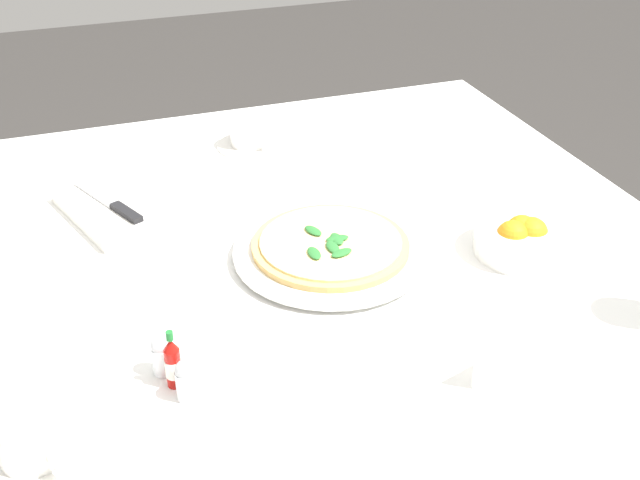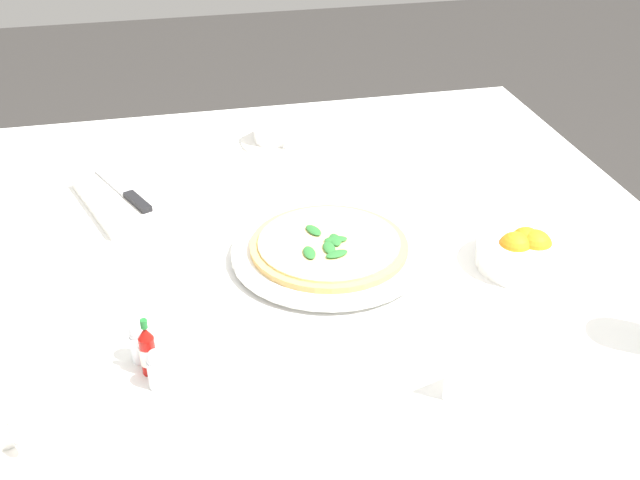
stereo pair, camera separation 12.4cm
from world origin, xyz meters
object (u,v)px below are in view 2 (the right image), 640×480
(coffee_cup_far_right, at_px, (1,415))
(dinner_knife, at_px, (125,191))
(hot_sauce_bottle, at_px, (148,351))
(menu_card, at_px, (475,369))
(citrus_bowl, at_px, (526,250))
(pizza_plate, at_px, (329,252))
(pepper_shaker, at_px, (158,370))
(coffee_cup_far_left, at_px, (273,131))
(napkin_folded, at_px, (127,199))
(salt_shaker, at_px, (140,344))
(pizza, at_px, (329,245))

(coffee_cup_far_right, relative_size, dinner_knife, 0.70)
(hot_sauce_bottle, height_order, menu_card, hot_sauce_bottle)
(citrus_bowl, xyz_separation_m, menu_card, (-0.24, 0.18, 0.00))
(pizza_plate, bearing_deg, menu_card, -162.07)
(coffee_cup_far_right, relative_size, pepper_shaker, 2.31)
(coffee_cup_far_left, bearing_deg, coffee_cup_far_right, 148.58)
(napkin_folded, bearing_deg, citrus_bowl, -137.90)
(coffee_cup_far_right, relative_size, hot_sauce_bottle, 1.57)
(dinner_knife, bearing_deg, coffee_cup_far_right, 140.35)
(hot_sauce_bottle, xyz_separation_m, salt_shaker, (0.03, 0.01, -0.01))
(pizza, xyz_separation_m, salt_shaker, (-0.18, 0.29, 0.00))
(pizza, distance_m, pepper_shaker, 0.36)
(coffee_cup_far_left, xyz_separation_m, pepper_shaker, (-0.68, 0.26, -0.00))
(citrus_bowl, bearing_deg, pizza_plate, 73.64)
(coffee_cup_far_right, height_order, citrus_bowl, citrus_bowl)
(menu_card, bearing_deg, pizza_plate, 91.33)
(pizza_plate, height_order, dinner_knife, dinner_knife)
(hot_sauce_bottle, distance_m, pepper_shaker, 0.03)
(pizza, relative_size, coffee_cup_far_left, 1.89)
(coffee_cup_far_right, distance_m, citrus_bowl, 0.77)
(pepper_shaker, bearing_deg, dinner_knife, 3.89)
(pizza, height_order, hot_sauce_bottle, hot_sauce_bottle)
(napkin_folded, xyz_separation_m, dinner_knife, (0.00, 0.00, 0.01))
(pepper_shaker, bearing_deg, salt_shaker, 19.65)
(pizza_plate, distance_m, pizza, 0.01)
(pizza, height_order, coffee_cup_far_right, coffee_cup_far_right)
(hot_sauce_bottle, bearing_deg, salt_shaker, 19.65)
(pizza_plate, height_order, hot_sauce_bottle, hot_sauce_bottle)
(napkin_folded, relative_size, menu_card, 2.86)
(hot_sauce_bottle, bearing_deg, coffee_cup_far_right, 112.23)
(pepper_shaker, height_order, menu_card, menu_card)
(pizza_plate, distance_m, coffee_cup_far_left, 0.44)
(napkin_folded, bearing_deg, pizza_plate, -147.81)
(hot_sauce_bottle, bearing_deg, pizza_plate, -53.40)
(coffee_cup_far_left, height_order, hot_sauce_bottle, hot_sauce_bottle)
(citrus_bowl, bearing_deg, dinner_knife, 60.44)
(pizza_plate, relative_size, hot_sauce_bottle, 3.66)
(pizza, xyz_separation_m, coffee_cup_far_right, (-0.28, 0.45, 0.00))
(pizza_plate, distance_m, hot_sauce_bottle, 0.35)
(coffee_cup_far_left, relative_size, menu_card, 1.49)
(pizza_plate, bearing_deg, coffee_cup_far_right, 121.70)
(coffee_cup_far_right, bearing_deg, pizza_plate, -58.30)
(pizza, height_order, menu_card, menu_card)
(pizza, relative_size, citrus_bowl, 1.64)
(citrus_bowl, bearing_deg, coffee_cup_far_right, 104.71)
(coffee_cup_far_left, distance_m, pepper_shaker, 0.73)
(citrus_bowl, relative_size, menu_card, 1.72)
(dinner_knife, relative_size, citrus_bowl, 1.24)
(dinner_knife, height_order, hot_sauce_bottle, hot_sauce_bottle)
(hot_sauce_bottle, bearing_deg, pepper_shaker, -160.35)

